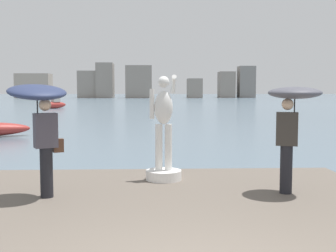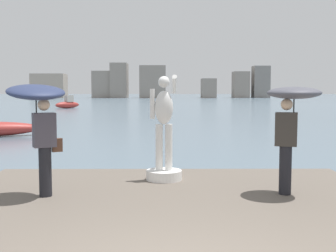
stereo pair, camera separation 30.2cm
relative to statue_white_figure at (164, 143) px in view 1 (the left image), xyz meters
The scene contains 7 objects.
ground_plane 34.86m from the statue_white_figure, 89.86° to the left, with size 400.00×400.00×0.00m, color slate.
pier 3.59m from the statue_white_figure, 88.61° to the right, with size 7.77×9.41×0.40m, color #60564C.
statue_white_figure is the anchor object (origin of this frame).
onlooker_left 2.70m from the statue_white_figure, 147.05° to the right, with size 1.35×1.36×2.04m.
onlooker_right 2.71m from the statue_white_figure, 29.30° to the right, with size 1.20×1.21×1.95m.
boat_leftward 46.79m from the statue_white_figure, 105.11° to the left, with size 3.02×3.10×1.63m.
distant_skyline 118.21m from the statue_white_figure, 93.03° to the left, with size 69.85×9.57×10.05m.
Camera 1 is at (-0.36, -3.78, 2.28)m, focal length 46.20 mm.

